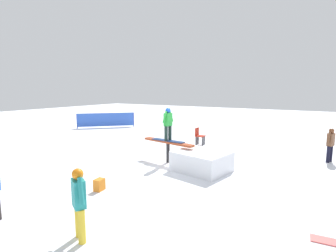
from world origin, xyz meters
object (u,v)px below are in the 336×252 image
object	(u,v)px
main_rider_on_rail	(168,125)
bystander_brown	(330,143)
bystander_teal	(79,200)
folding_chair	(199,137)
rail_feature	(168,144)
backpack_on_snow	(99,185)

from	to	relation	value
main_rider_on_rail	bystander_brown	world-z (taller)	main_rider_on_rail
bystander_teal	folding_chair	world-z (taller)	bystander_teal
bystander_brown	bystander_teal	bearing A→B (deg)	-3.74
rail_feature	folding_chair	bearing A→B (deg)	-74.14
rail_feature	main_rider_on_rail	distance (m)	0.78
rail_feature	bystander_brown	world-z (taller)	bystander_brown
bystander_brown	folding_chair	bearing A→B (deg)	-71.89
main_rider_on_rail	folding_chair	size ratio (longest dim) A/B	1.67
main_rider_on_rail	backpack_on_snow	distance (m)	3.77
rail_feature	bystander_teal	bearing A→B (deg)	114.54
bystander_brown	backpack_on_snow	bearing A→B (deg)	-18.19
main_rider_on_rail	bystander_brown	distance (m)	6.52
bystander_brown	folding_chair	distance (m)	5.86
rail_feature	main_rider_on_rail	xyz separation A→B (m)	(0.00, 0.00, 0.78)
main_rider_on_rail	bystander_brown	xyz separation A→B (m)	(-5.52, -3.40, -0.74)
main_rider_on_rail	folding_chair	xyz separation A→B (m)	(0.32, -3.73, -1.10)
folding_chair	backpack_on_snow	world-z (taller)	folding_chair
rail_feature	bystander_brown	bearing A→B (deg)	-137.49
rail_feature	folding_chair	xyz separation A→B (m)	(0.32, -3.73, -0.32)
main_rider_on_rail	backpack_on_snow	xyz separation A→B (m)	(0.20, 3.52, -1.34)
bystander_teal	bystander_brown	size ratio (longest dim) A/B	1.05
rail_feature	main_rider_on_rail	size ratio (longest dim) A/B	1.65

